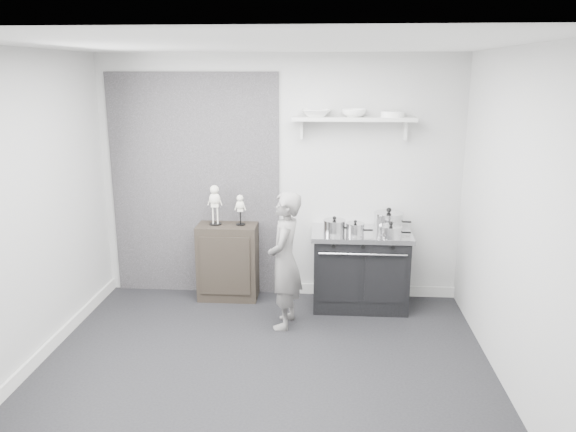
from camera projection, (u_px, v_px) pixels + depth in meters
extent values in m
plane|color=black|center=(262.00, 371.00, 4.83)|extent=(4.00, 4.00, 0.00)
cube|color=#B4B4B1|center=(279.00, 178.00, 6.23)|extent=(4.00, 0.02, 2.70)
cube|color=#B4B4B1|center=(217.00, 314.00, 2.75)|extent=(4.00, 0.02, 2.70)
cube|color=#B4B4B1|center=(19.00, 216.00, 4.63)|extent=(0.02, 3.60, 2.70)
cube|color=#B4B4B1|center=(516.00, 225.00, 4.35)|extent=(0.02, 3.60, 2.70)
cube|color=silver|center=(258.00, 44.00, 4.15)|extent=(4.00, 3.60, 0.02)
cube|color=black|center=(195.00, 186.00, 6.31)|extent=(1.90, 0.02, 2.50)
cube|color=silver|center=(366.00, 290.00, 6.46)|extent=(2.00, 0.03, 0.12)
cube|color=silver|center=(39.00, 357.00, 4.95)|extent=(0.03, 3.60, 0.12)
cube|color=silver|center=(354.00, 119.00, 5.88)|extent=(1.30, 0.26, 0.04)
cube|color=silver|center=(302.00, 129.00, 6.01)|extent=(0.03, 0.12, 0.20)
cube|color=silver|center=(405.00, 130.00, 5.94)|extent=(0.03, 0.12, 0.20)
cube|color=black|center=(360.00, 271.00, 6.10)|extent=(1.00, 0.60, 0.80)
cube|color=silver|center=(361.00, 234.00, 5.99)|extent=(1.06, 0.64, 0.05)
cube|color=black|center=(339.00, 279.00, 5.82)|extent=(0.42, 0.02, 0.52)
cube|color=black|center=(385.00, 280.00, 5.79)|extent=(0.42, 0.02, 0.52)
cylinder|color=silver|center=(363.00, 254.00, 5.70)|extent=(0.90, 0.02, 0.02)
cylinder|color=black|center=(334.00, 246.00, 5.72)|extent=(0.04, 0.03, 0.04)
cylinder|color=black|center=(363.00, 246.00, 5.70)|extent=(0.04, 0.03, 0.04)
cylinder|color=black|center=(393.00, 247.00, 5.68)|extent=(0.04, 0.03, 0.04)
cube|color=black|center=(228.00, 261.00, 6.31)|extent=(0.66, 0.38, 0.86)
imported|color=slate|center=(285.00, 261.00, 5.54)|extent=(0.39, 0.54, 1.38)
cylinder|color=silver|center=(334.00, 228.00, 5.87)|extent=(0.23, 0.23, 0.14)
cylinder|color=silver|center=(334.00, 221.00, 5.85)|extent=(0.23, 0.23, 0.01)
sphere|color=black|center=(334.00, 218.00, 5.85)|extent=(0.04, 0.04, 0.04)
cylinder|color=black|center=(349.00, 228.00, 5.86)|extent=(0.10, 0.02, 0.02)
cylinder|color=silver|center=(388.00, 222.00, 6.04)|extent=(0.31, 0.31, 0.17)
cylinder|color=silver|center=(389.00, 213.00, 6.02)|extent=(0.32, 0.32, 0.02)
sphere|color=black|center=(389.00, 210.00, 6.01)|extent=(0.06, 0.06, 0.06)
cylinder|color=black|center=(407.00, 222.00, 6.03)|extent=(0.10, 0.02, 0.02)
cylinder|color=silver|center=(391.00, 232.00, 5.76)|extent=(0.23, 0.23, 0.11)
cylinder|color=silver|center=(391.00, 226.00, 5.74)|extent=(0.24, 0.24, 0.01)
sphere|color=black|center=(391.00, 224.00, 5.73)|extent=(0.04, 0.04, 0.04)
cylinder|color=black|center=(406.00, 232.00, 5.75)|extent=(0.10, 0.02, 0.02)
cylinder|color=silver|center=(355.00, 230.00, 5.83)|extent=(0.19, 0.19, 0.12)
cylinder|color=silver|center=(355.00, 224.00, 5.81)|extent=(0.19, 0.19, 0.01)
sphere|color=black|center=(355.00, 222.00, 5.80)|extent=(0.03, 0.03, 0.03)
cylinder|color=black|center=(368.00, 230.00, 5.82)|extent=(0.10, 0.02, 0.02)
imported|color=white|center=(316.00, 113.00, 5.89)|extent=(0.32, 0.32, 0.08)
imported|color=white|center=(354.00, 113.00, 5.86)|extent=(0.26, 0.26, 0.08)
cylinder|color=white|center=(392.00, 114.00, 5.84)|extent=(0.25, 0.25, 0.06)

